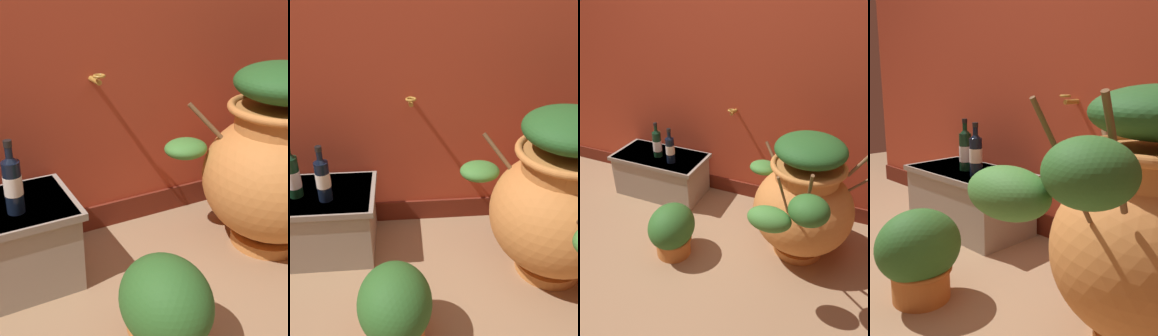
{
  "view_description": "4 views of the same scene",
  "coord_description": "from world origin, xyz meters",
  "views": [
    {
      "loc": [
        -0.79,
        -0.74,
        1.22
      ],
      "look_at": [
        -0.01,
        0.76,
        0.45
      ],
      "focal_mm": 47.18,
      "sensor_mm": 36.0,
      "label": 1
    },
    {
      "loc": [
        -0.15,
        -0.86,
        1.44
      ],
      "look_at": [
        0.0,
        0.82,
        0.5
      ],
      "focal_mm": 41.32,
      "sensor_mm": 36.0,
      "label": 2
    },
    {
      "loc": [
        0.83,
        -1.27,
        1.68
      ],
      "look_at": [
        -0.05,
        0.75,
        0.44
      ],
      "focal_mm": 36.19,
      "sensor_mm": 36.0,
      "label": 3
    },
    {
      "loc": [
        1.13,
        -0.54,
        0.88
      ],
      "look_at": [
        -0.13,
        0.69,
        0.49
      ],
      "focal_mm": 42.68,
      "sensor_mm": 36.0,
      "label": 4
    }
  ],
  "objects": [
    {
      "name": "potted_shrub",
      "position": [
        -0.21,
        0.23,
        0.2
      ],
      "size": [
        0.3,
        0.36,
        0.38
      ],
      "color": "#C17033",
      "rests_on": "ground_plane"
    },
    {
      "name": "wine_bottle_middle",
      "position": [
        -0.54,
        0.8,
        0.49
      ],
      "size": [
        0.07,
        0.07,
        0.29
      ],
      "color": "black",
      "rests_on": "stone_ledge"
    },
    {
      "name": "terracotta_urn",
      "position": [
        0.59,
        0.59,
        0.42
      ],
      "size": [
        1.01,
        0.95,
        0.87
      ],
      "color": "#CC7F3D",
      "rests_on": "ground_plane"
    }
  ]
}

